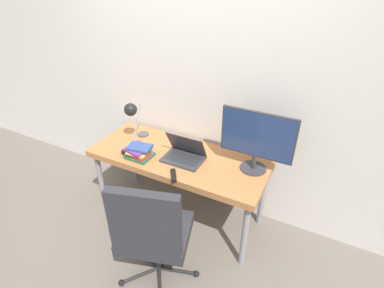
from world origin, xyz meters
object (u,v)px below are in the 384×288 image
laptop (184,154)px  office_chair (152,231)px  game_controller (129,152)px  monitor (257,138)px  desk_lamp (132,113)px  book_stack (139,152)px

laptop → office_chair: bearing=-81.2°
laptop → game_controller: laptop is taller
monitor → office_chair: 1.06m
monitor → game_controller: 1.13m
monitor → desk_lamp: size_ratio=1.49×
office_chair → game_controller: office_chair is taller
desk_lamp → game_controller: bearing=-68.3°
office_chair → book_stack: size_ratio=4.20×
desk_lamp → book_stack: desk_lamp is taller
game_controller → book_stack: bearing=3.9°
book_stack → office_chair: bearing=-48.9°
office_chair → book_stack: (-0.47, 0.54, 0.22)m
office_chair → book_stack: 0.75m
laptop → desk_lamp: size_ratio=0.87×
laptop → office_chair: size_ratio=0.35×
game_controller → laptop: bearing=18.8°
office_chair → book_stack: office_chair is taller
office_chair → game_controller: 0.81m
laptop → desk_lamp: bearing=174.7°
monitor → laptop: bearing=-166.9°
monitor → office_chair: size_ratio=0.59×
monitor → game_controller: size_ratio=3.76×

